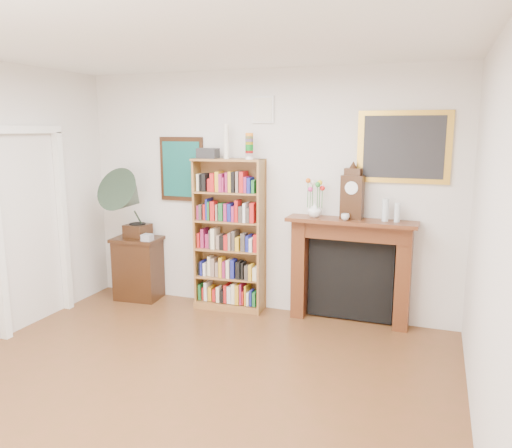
{
  "coord_description": "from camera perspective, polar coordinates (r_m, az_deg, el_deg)",
  "views": [
    {
      "loc": [
        1.89,
        -2.96,
        2.14
      ],
      "look_at": [
        0.24,
        1.6,
        1.21
      ],
      "focal_mm": 35.0,
      "sensor_mm": 36.0,
      "label": 1
    }
  ],
  "objects": [
    {
      "name": "room",
      "position": [
        3.59,
        -12.35,
        -1.32
      ],
      "size": [
        4.51,
        5.01,
        2.81
      ],
      "color": "brown",
      "rests_on": "ground"
    },
    {
      "name": "door_casing",
      "position": [
        5.91,
        -24.32,
        1.33
      ],
      "size": [
        0.08,
        1.02,
        2.17
      ],
      "color": "white",
      "rests_on": "left_wall"
    },
    {
      "name": "teal_poster",
      "position": [
        6.21,
        -8.49,
        6.21
      ],
      "size": [
        0.58,
        0.04,
        0.78
      ],
      "color": "black",
      "rests_on": "back_wall"
    },
    {
      "name": "small_picture",
      "position": [
        5.77,
        0.78,
        12.94
      ],
      "size": [
        0.26,
        0.04,
        0.3
      ],
      "color": "white",
      "rests_on": "back_wall"
    },
    {
      "name": "gilt_painting",
      "position": [
        5.46,
        16.51,
        8.42
      ],
      "size": [
        0.95,
        0.04,
        0.75
      ],
      "color": "gold",
      "rests_on": "back_wall"
    },
    {
      "name": "bookshelf",
      "position": [
        5.87,
        -3.14,
        -0.31
      ],
      "size": [
        0.85,
        0.36,
        2.07
      ],
      "rotation": [
        0.0,
        0.0,
        0.08
      ],
      "color": "brown",
      "rests_on": "floor"
    },
    {
      "name": "side_cabinet",
      "position": [
        6.53,
        -13.29,
        -4.93
      ],
      "size": [
        0.62,
        0.47,
        0.79
      ],
      "primitive_type": "cube",
      "rotation": [
        0.0,
        0.0,
        0.08
      ],
      "color": "black",
      "rests_on": "floor"
    },
    {
      "name": "fireplace",
      "position": [
        5.61,
        10.74,
        -4.24
      ],
      "size": [
        1.4,
        0.36,
        1.18
      ],
      "rotation": [
        0.0,
        0.0,
        -0.02
      ],
      "color": "#4F2012",
      "rests_on": "floor"
    },
    {
      "name": "gramophone",
      "position": [
        6.24,
        -14.29,
        2.75
      ],
      "size": [
        0.59,
        0.72,
        0.89
      ],
      "rotation": [
        0.0,
        0.0,
        -0.08
      ],
      "color": "black",
      "rests_on": "side_cabinet"
    },
    {
      "name": "cd_stack",
      "position": [
        6.22,
        -12.32,
        -1.51
      ],
      "size": [
        0.12,
        0.12,
        0.08
      ],
      "primitive_type": "cube",
      "rotation": [
        0.0,
        0.0,
        0.04
      ],
      "color": "silver",
      "rests_on": "side_cabinet"
    },
    {
      "name": "mantel_clock",
      "position": [
        5.46,
        10.94,
        3.32
      ],
      "size": [
        0.25,
        0.15,
        0.55
      ],
      "rotation": [
        0.0,
        0.0,
        -0.09
      ],
      "color": "black",
      "rests_on": "fireplace"
    },
    {
      "name": "flower_vase",
      "position": [
        5.52,
        6.72,
        1.62
      ],
      "size": [
        0.16,
        0.16,
        0.16
      ],
      "primitive_type": "imported",
      "rotation": [
        0.0,
        0.0,
        0.06
      ],
      "color": "white",
      "rests_on": "fireplace"
    },
    {
      "name": "teacup",
      "position": [
        5.39,
        10.17,
        0.8
      ],
      "size": [
        0.1,
        0.1,
        0.07
      ],
      "primitive_type": "imported",
      "rotation": [
        0.0,
        0.0,
        0.2
      ],
      "color": "silver",
      "rests_on": "fireplace"
    },
    {
      "name": "bottle_left",
      "position": [
        5.41,
        14.56,
        1.58
      ],
      "size": [
        0.07,
        0.07,
        0.24
      ],
      "primitive_type": "cylinder",
      "color": "silver",
      "rests_on": "fireplace"
    },
    {
      "name": "bottle_right",
      "position": [
        5.4,
        15.84,
        1.27
      ],
      "size": [
        0.06,
        0.06,
        0.2
      ],
      "primitive_type": "cylinder",
      "color": "silver",
      "rests_on": "fireplace"
    }
  ]
}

